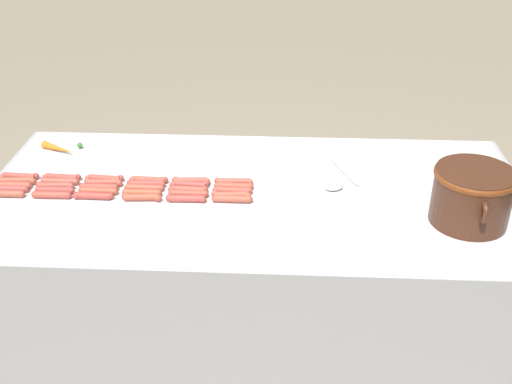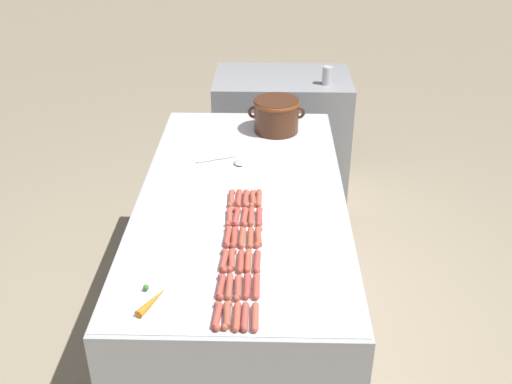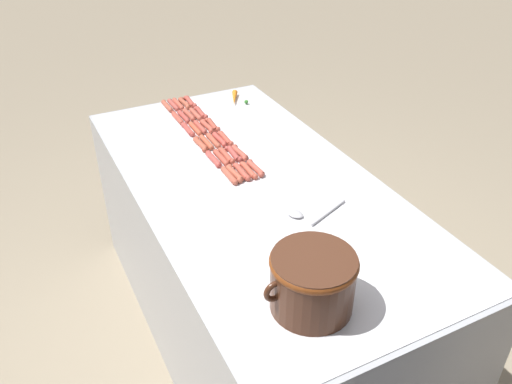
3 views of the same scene
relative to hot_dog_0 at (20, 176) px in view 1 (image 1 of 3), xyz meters
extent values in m
plane|color=gray|center=(0.05, 0.90, -0.91)|extent=(20.00, 20.00, 0.00)
cube|color=#ADAFB5|center=(0.05, 0.90, -0.46)|extent=(0.99, 2.02, 0.89)
cube|color=silver|center=(0.05, 0.90, -0.02)|extent=(0.97, 1.98, 0.00)
cylinder|color=#B44B3F|center=(0.00, 0.00, 0.00)|extent=(0.03, 0.12, 0.03)
sphere|color=#B44B3F|center=(0.00, -0.06, 0.00)|extent=(0.03, 0.03, 0.03)
sphere|color=#B44B3F|center=(0.00, 0.06, 0.00)|extent=(0.03, 0.03, 0.03)
cylinder|color=#AD473C|center=(0.00, 0.16, 0.00)|extent=(0.03, 0.12, 0.03)
sphere|color=#AD473C|center=(0.00, 0.10, 0.00)|extent=(0.03, 0.03, 0.03)
sphere|color=#AD473C|center=(0.00, 0.22, 0.00)|extent=(0.03, 0.03, 0.03)
cylinder|color=#AC4B3B|center=(0.00, 0.33, 0.00)|extent=(0.04, 0.12, 0.03)
sphere|color=#AC4B3B|center=(0.01, 0.27, 0.00)|extent=(0.03, 0.03, 0.03)
sphere|color=#AC4B3B|center=(0.00, 0.39, 0.00)|extent=(0.03, 0.03, 0.03)
cylinder|color=#B14B3B|center=(0.00, 0.50, 0.00)|extent=(0.03, 0.12, 0.03)
sphere|color=#B14B3B|center=(0.01, 0.44, 0.00)|extent=(0.03, 0.03, 0.03)
sphere|color=#B14B3B|center=(0.00, 0.56, 0.00)|extent=(0.03, 0.03, 0.03)
cylinder|color=#B04F40|center=(0.00, 0.66, 0.00)|extent=(0.03, 0.12, 0.03)
sphere|color=#B04F40|center=(0.00, 0.60, 0.00)|extent=(0.03, 0.03, 0.03)
sphere|color=#B04F40|center=(0.01, 0.72, 0.00)|extent=(0.03, 0.03, 0.03)
cylinder|color=#B75040|center=(0.00, 0.82, 0.00)|extent=(0.03, 0.12, 0.03)
sphere|color=#B75040|center=(0.00, 0.76, 0.00)|extent=(0.03, 0.03, 0.03)
sphere|color=#B75040|center=(0.00, 0.88, 0.00)|extent=(0.03, 0.03, 0.03)
cylinder|color=#AC523B|center=(0.03, 0.00, 0.00)|extent=(0.03, 0.12, 0.03)
sphere|color=#AC523B|center=(0.03, -0.06, 0.00)|extent=(0.03, 0.03, 0.03)
sphere|color=#AC523B|center=(0.04, 0.07, 0.00)|extent=(0.03, 0.03, 0.03)
cylinder|color=#B05241|center=(0.03, 0.17, 0.00)|extent=(0.03, 0.12, 0.03)
sphere|color=#B05241|center=(0.03, 0.11, 0.00)|extent=(0.03, 0.03, 0.03)
sphere|color=#B05241|center=(0.03, 0.23, 0.00)|extent=(0.03, 0.03, 0.03)
cylinder|color=#B44E3D|center=(0.03, 0.33, 0.00)|extent=(0.03, 0.12, 0.03)
sphere|color=#B44E3D|center=(0.03, 0.27, 0.00)|extent=(0.03, 0.03, 0.03)
sphere|color=#B44E3D|center=(0.04, 0.39, 0.00)|extent=(0.03, 0.03, 0.03)
cylinder|color=#B8463C|center=(0.03, 0.49, 0.00)|extent=(0.03, 0.12, 0.03)
sphere|color=#B8463C|center=(0.03, 0.43, 0.00)|extent=(0.03, 0.03, 0.03)
sphere|color=#B8463C|center=(0.04, 0.55, 0.00)|extent=(0.03, 0.03, 0.03)
cylinder|color=#AE473F|center=(0.03, 0.66, 0.00)|extent=(0.04, 0.12, 0.03)
sphere|color=#AE473F|center=(0.04, 0.59, 0.00)|extent=(0.03, 0.03, 0.03)
sphere|color=#AE473F|center=(0.03, 0.72, 0.00)|extent=(0.03, 0.03, 0.03)
cylinder|color=#B54E3A|center=(0.04, 0.82, 0.00)|extent=(0.03, 0.12, 0.03)
sphere|color=#B54E3A|center=(0.04, 0.76, 0.00)|extent=(0.03, 0.03, 0.03)
sphere|color=#B54E3A|center=(0.03, 0.88, 0.00)|extent=(0.03, 0.03, 0.03)
cylinder|color=#B9513F|center=(0.07, 0.00, 0.00)|extent=(0.03, 0.12, 0.03)
sphere|color=#B9513F|center=(0.07, 0.06, 0.00)|extent=(0.03, 0.03, 0.03)
cylinder|color=#AC4F3E|center=(0.07, 0.16, 0.00)|extent=(0.03, 0.12, 0.03)
sphere|color=#AC4F3E|center=(0.06, 0.10, 0.00)|extent=(0.03, 0.03, 0.03)
sphere|color=#AC4F3E|center=(0.07, 0.22, 0.00)|extent=(0.03, 0.03, 0.03)
cylinder|color=#AB483B|center=(0.07, 0.32, 0.00)|extent=(0.03, 0.12, 0.03)
sphere|color=#AB483B|center=(0.07, 0.26, 0.00)|extent=(0.03, 0.03, 0.03)
sphere|color=#AB483B|center=(0.07, 0.38, 0.00)|extent=(0.03, 0.03, 0.03)
cylinder|color=#B3523C|center=(0.07, 0.49, 0.00)|extent=(0.03, 0.12, 0.03)
sphere|color=#B3523C|center=(0.07, 0.43, 0.00)|extent=(0.03, 0.03, 0.03)
sphere|color=#B3523C|center=(0.07, 0.55, 0.00)|extent=(0.03, 0.03, 0.03)
cylinder|color=#B14D3B|center=(0.07, 0.66, 0.00)|extent=(0.03, 0.12, 0.03)
sphere|color=#B14D3B|center=(0.07, 0.60, 0.00)|extent=(0.03, 0.03, 0.03)
sphere|color=#B14D3B|center=(0.07, 0.72, 0.00)|extent=(0.03, 0.03, 0.03)
cylinder|color=#B54B3C|center=(0.07, 0.82, 0.00)|extent=(0.03, 0.12, 0.03)
sphere|color=#B54B3C|center=(0.07, 0.76, 0.00)|extent=(0.03, 0.03, 0.03)
sphere|color=#B54B3C|center=(0.07, 0.88, 0.00)|extent=(0.03, 0.03, 0.03)
cylinder|color=#AE4B41|center=(0.10, 0.00, 0.00)|extent=(0.03, 0.12, 0.03)
sphere|color=#AE4B41|center=(0.10, 0.06, 0.00)|extent=(0.03, 0.03, 0.03)
cylinder|color=#B3463D|center=(0.10, 0.17, 0.00)|extent=(0.03, 0.12, 0.03)
sphere|color=#B3463D|center=(0.10, 0.11, 0.00)|extent=(0.03, 0.03, 0.03)
sphere|color=#B3463D|center=(0.10, 0.23, 0.00)|extent=(0.03, 0.03, 0.03)
cylinder|color=#B95238|center=(0.10, 0.33, 0.00)|extent=(0.03, 0.12, 0.03)
sphere|color=#B95238|center=(0.10, 0.27, 0.00)|extent=(0.03, 0.03, 0.03)
sphere|color=#B95238|center=(0.10, 0.39, 0.00)|extent=(0.03, 0.03, 0.03)
cylinder|color=#B45238|center=(0.10, 0.49, 0.00)|extent=(0.03, 0.12, 0.03)
sphere|color=#B45238|center=(0.10, 0.43, 0.00)|extent=(0.03, 0.03, 0.03)
sphere|color=#B45238|center=(0.10, 0.55, 0.00)|extent=(0.03, 0.03, 0.03)
cylinder|color=#B54C3B|center=(0.10, 0.66, 0.00)|extent=(0.03, 0.12, 0.03)
sphere|color=#B54C3B|center=(0.10, 0.60, 0.00)|extent=(0.03, 0.03, 0.03)
sphere|color=#B54C3B|center=(0.10, 0.72, 0.00)|extent=(0.03, 0.03, 0.03)
cylinder|color=#AF523C|center=(0.10, 0.82, 0.00)|extent=(0.04, 0.12, 0.03)
sphere|color=#AF523C|center=(0.10, 0.76, 0.00)|extent=(0.03, 0.03, 0.03)
sphere|color=#AF523C|center=(0.11, 0.88, 0.00)|extent=(0.03, 0.03, 0.03)
cylinder|color=#AF533F|center=(0.13, 0.00, 0.00)|extent=(0.03, 0.12, 0.03)
sphere|color=#AF533F|center=(0.13, 0.06, 0.00)|extent=(0.03, 0.03, 0.03)
cylinder|color=#B54B3B|center=(0.13, 0.17, 0.00)|extent=(0.03, 0.12, 0.03)
sphere|color=#B54B3B|center=(0.13, 0.11, 0.00)|extent=(0.03, 0.03, 0.03)
sphere|color=#B54B3B|center=(0.13, 0.23, 0.00)|extent=(0.03, 0.03, 0.03)
cylinder|color=#B0443B|center=(0.13, 0.32, 0.00)|extent=(0.03, 0.12, 0.03)
sphere|color=#B0443B|center=(0.13, 0.26, 0.00)|extent=(0.03, 0.03, 0.03)
sphere|color=#B0443B|center=(0.13, 0.38, 0.00)|extent=(0.03, 0.03, 0.03)
cylinder|color=#B04F39|center=(0.13, 0.50, 0.00)|extent=(0.03, 0.12, 0.03)
sphere|color=#B04F39|center=(0.13, 0.44, 0.00)|extent=(0.03, 0.03, 0.03)
sphere|color=#B04F39|center=(0.14, 0.56, 0.00)|extent=(0.03, 0.03, 0.03)
cylinder|color=#B6473E|center=(0.14, 0.66, 0.00)|extent=(0.03, 0.12, 0.03)
sphere|color=#B6473E|center=(0.13, 0.60, 0.00)|extent=(0.03, 0.03, 0.03)
sphere|color=#B6473E|center=(0.14, 0.72, 0.00)|extent=(0.03, 0.03, 0.03)
cylinder|color=#AD503C|center=(0.13, 0.82, 0.00)|extent=(0.03, 0.12, 0.03)
sphere|color=#AD503C|center=(0.13, 0.76, 0.00)|extent=(0.03, 0.03, 0.03)
sphere|color=#AD503C|center=(0.13, 0.88, 0.00)|extent=(0.03, 0.03, 0.03)
cylinder|color=#472616|center=(0.22, 1.63, 0.08)|extent=(0.26, 0.26, 0.19)
torus|color=brown|center=(0.22, 1.63, 0.16)|extent=(0.27, 0.27, 0.03)
torus|color=#472616|center=(0.09, 1.63, 0.10)|extent=(0.07, 0.02, 0.07)
torus|color=#472616|center=(0.34, 1.63, 0.10)|extent=(0.07, 0.02, 0.07)
cylinder|color=#B7B7BC|center=(-0.11, 1.24, -0.01)|extent=(0.21, 0.09, 0.01)
ellipsoid|color=#B7B7BC|center=(0.02, 1.19, 0.00)|extent=(0.07, 0.08, 0.02)
cone|color=orange|center=(-0.24, 0.07, 0.00)|extent=(0.10, 0.17, 0.03)
sphere|color=#387F2D|center=(-0.28, 0.15, 0.00)|extent=(0.02, 0.02, 0.02)
camera|label=1|loc=(2.03, 1.00, 1.12)|focal=43.45mm
camera|label=2|loc=(0.18, -1.60, 1.42)|focal=42.00mm
camera|label=3|loc=(0.90, 2.61, 1.18)|focal=36.91mm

